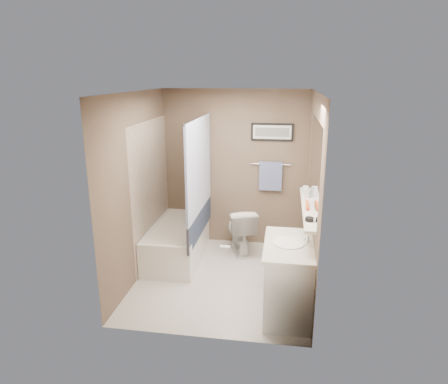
% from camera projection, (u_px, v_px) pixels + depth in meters
% --- Properties ---
extents(ground, '(2.50, 2.50, 0.00)m').
position_uv_depth(ground, '(222.00, 278.00, 5.29)').
color(ground, beige).
rests_on(ground, ground).
extents(ceiling, '(2.20, 2.50, 0.04)m').
position_uv_depth(ceiling, '(222.00, 94.00, 4.61)').
color(ceiling, silver).
rests_on(ceiling, wall_back).
extents(wall_back, '(2.20, 0.04, 2.40)m').
position_uv_depth(wall_back, '(235.00, 169.00, 6.11)').
color(wall_back, brown).
rests_on(wall_back, ground).
extents(wall_front, '(2.20, 0.04, 2.40)m').
position_uv_depth(wall_front, '(202.00, 228.00, 3.78)').
color(wall_front, brown).
rests_on(wall_front, ground).
extents(wall_left, '(0.04, 2.50, 2.40)m').
position_uv_depth(wall_left, '(139.00, 188.00, 5.11)').
color(wall_left, brown).
rests_on(wall_left, ground).
extents(wall_right, '(0.04, 2.50, 2.40)m').
position_uv_depth(wall_right, '(311.00, 195.00, 4.79)').
color(wall_right, brown).
rests_on(wall_right, ground).
extents(tile_surround, '(0.02, 1.55, 2.00)m').
position_uv_depth(tile_surround, '(152.00, 192.00, 5.64)').
color(tile_surround, '#BEA690').
rests_on(tile_surround, wall_left).
extents(curtain_rod, '(0.02, 1.55, 0.02)m').
position_uv_depth(curtain_rod, '(198.00, 118.00, 5.24)').
color(curtain_rod, silver).
rests_on(curtain_rod, wall_left).
extents(curtain_upper, '(0.03, 1.45, 1.28)m').
position_uv_depth(curtain_upper, '(199.00, 166.00, 5.42)').
color(curtain_upper, white).
rests_on(curtain_upper, curtain_rod).
extents(curtain_lower, '(0.03, 1.45, 0.36)m').
position_uv_depth(curtain_lower, '(200.00, 222.00, 5.66)').
color(curtain_lower, '#2A364F').
rests_on(curtain_lower, curtain_rod).
extents(mirror, '(0.02, 1.60, 1.00)m').
position_uv_depth(mirror, '(315.00, 164.00, 4.53)').
color(mirror, silver).
rests_on(mirror, wall_right).
extents(shelf, '(0.12, 1.60, 0.03)m').
position_uv_depth(shelf, '(307.00, 207.00, 4.68)').
color(shelf, silver).
rests_on(shelf, wall_right).
extents(towel_bar, '(0.60, 0.02, 0.02)m').
position_uv_depth(towel_bar, '(271.00, 164.00, 5.99)').
color(towel_bar, silver).
rests_on(towel_bar, wall_back).
extents(towel, '(0.34, 0.05, 0.44)m').
position_uv_depth(towel, '(271.00, 176.00, 6.02)').
color(towel, '#8C9CCC').
rests_on(towel, towel_bar).
extents(art_frame, '(0.62, 0.02, 0.26)m').
position_uv_depth(art_frame, '(272.00, 132.00, 5.87)').
color(art_frame, black).
rests_on(art_frame, wall_back).
extents(art_mat, '(0.56, 0.00, 0.20)m').
position_uv_depth(art_mat, '(272.00, 132.00, 5.86)').
color(art_mat, white).
rests_on(art_mat, art_frame).
extents(art_image, '(0.50, 0.00, 0.13)m').
position_uv_depth(art_image, '(272.00, 132.00, 5.85)').
color(art_image, '#595959').
rests_on(art_image, art_mat).
extents(door, '(0.80, 0.02, 2.00)m').
position_uv_depth(door, '(259.00, 251.00, 3.75)').
color(door, silver).
rests_on(door, wall_front).
extents(door_handle, '(0.10, 0.02, 0.02)m').
position_uv_depth(door_handle, '(225.00, 247.00, 3.85)').
color(door_handle, silver).
rests_on(door_handle, door).
extents(bathtub, '(0.74, 1.52, 0.50)m').
position_uv_depth(bathtub, '(178.00, 241.00, 5.84)').
color(bathtub, white).
rests_on(bathtub, ground).
extents(tub_rim, '(0.56, 1.36, 0.02)m').
position_uv_depth(tub_rim, '(177.00, 225.00, 5.77)').
color(tub_rim, white).
rests_on(tub_rim, bathtub).
extents(toilet, '(0.59, 0.78, 0.71)m').
position_uv_depth(toilet, '(240.00, 230.00, 6.00)').
color(toilet, white).
rests_on(toilet, ground).
extents(vanity, '(0.51, 0.90, 0.80)m').
position_uv_depth(vanity, '(288.00, 280.00, 4.43)').
color(vanity, white).
rests_on(vanity, ground).
extents(countertop, '(0.54, 0.96, 0.04)m').
position_uv_depth(countertop, '(289.00, 245.00, 4.31)').
color(countertop, beige).
rests_on(countertop, vanity).
extents(sink_basin, '(0.34, 0.34, 0.01)m').
position_uv_depth(sink_basin, '(288.00, 243.00, 4.31)').
color(sink_basin, white).
rests_on(sink_basin, countertop).
extents(faucet_spout, '(0.02, 0.02, 0.10)m').
position_uv_depth(faucet_spout, '(307.00, 241.00, 4.27)').
color(faucet_spout, silver).
rests_on(faucet_spout, countertop).
extents(faucet_knob, '(0.05, 0.05, 0.05)m').
position_uv_depth(faucet_knob, '(307.00, 239.00, 4.37)').
color(faucet_knob, silver).
rests_on(faucet_knob, countertop).
extents(candle_bowl_near, '(0.09, 0.09, 0.04)m').
position_uv_depth(candle_bowl_near, '(309.00, 219.00, 4.19)').
color(candle_bowl_near, black).
rests_on(candle_bowl_near, shelf).
extents(hair_brush_front, '(0.05, 0.22, 0.04)m').
position_uv_depth(hair_brush_front, '(308.00, 206.00, 4.60)').
color(hair_brush_front, '#BE421A').
rests_on(hair_brush_front, shelf).
extents(hair_brush_back, '(0.05, 0.22, 0.04)m').
position_uv_depth(hair_brush_back, '(307.00, 204.00, 4.67)').
color(hair_brush_back, '#D95A1E').
rests_on(hair_brush_back, shelf).
extents(pink_comb, '(0.05, 0.16, 0.01)m').
position_uv_depth(pink_comb, '(306.00, 200.00, 4.88)').
color(pink_comb, pink).
rests_on(pink_comb, shelf).
extents(glass_jar, '(0.08, 0.08, 0.10)m').
position_uv_depth(glass_jar, '(306.00, 190.00, 5.14)').
color(glass_jar, white).
rests_on(glass_jar, shelf).
extents(soap_bottle, '(0.06, 0.07, 0.14)m').
position_uv_depth(soap_bottle, '(306.00, 191.00, 5.01)').
color(soap_bottle, '#999999').
rests_on(soap_bottle, shelf).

